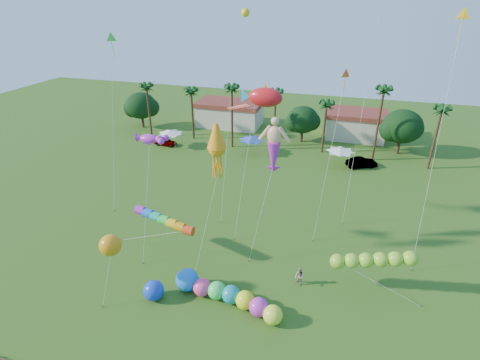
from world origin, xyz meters
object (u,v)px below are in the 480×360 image
(car_a, at_px, (165,142))
(car_b, at_px, (362,163))
(blue_ball, at_px, (154,290))
(caterpillar_inflatable, at_px, (224,294))
(spectator_b, at_px, (299,277))

(car_a, distance_m, car_b, 32.70)
(car_a, xyz_separation_m, car_b, (32.70, 0.17, 0.09))
(car_b, bearing_deg, blue_ball, 125.99)
(car_b, bearing_deg, caterpillar_inflatable, 133.79)
(car_a, distance_m, caterpillar_inflatable, 38.56)
(car_a, height_order, spectator_b, spectator_b)
(car_a, height_order, car_b, car_b)
(car_b, xyz_separation_m, spectator_b, (-5.27, -28.23, 0.15))
(blue_ball, bearing_deg, car_a, 115.19)
(car_b, xyz_separation_m, caterpillar_inflatable, (-11.14, -32.14, 0.11))
(car_a, relative_size, car_b, 0.86)
(car_a, bearing_deg, spectator_b, -131.81)
(car_a, bearing_deg, caterpillar_inflatable, -142.16)
(spectator_b, height_order, blue_ball, spectator_b)
(spectator_b, bearing_deg, car_a, 179.45)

